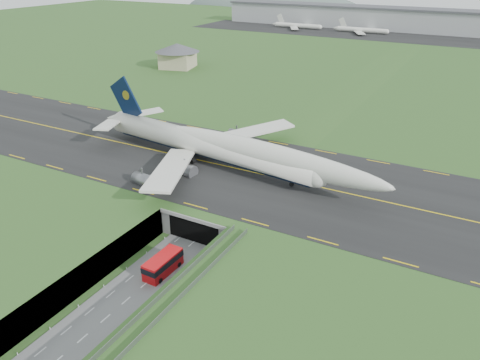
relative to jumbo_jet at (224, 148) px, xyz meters
The scene contains 10 objects.
ground 35.09m from the jumbo_jet, 77.91° to the right, with size 900.00×900.00×0.00m, color #2E5622.
airfield_deck 34.26m from the jumbo_jet, 77.91° to the right, with size 800.00×800.00×6.00m, color gray.
trench_road 42.12m from the jumbo_jet, 80.12° to the right, with size 12.00×75.00×0.20m, color slate.
taxiway 8.56m from the jumbo_jet, ahead, with size 800.00×44.00×0.18m, color black.
tunnel_portal 18.96m from the jumbo_jet, 66.25° to the right, with size 17.00×22.30×6.00m.
guideway 55.01m from the jumbo_jet, 70.82° to the right, with size 3.00×53.00×7.05m.
jumbo_jet is the anchor object (origin of this frame).
shuttle_tram 37.83m from the jumbo_jet, 77.92° to the right, with size 3.49×8.65×3.47m.
service_building 119.01m from the jumbo_jet, 130.97° to the left, with size 25.19×25.19×11.31m.
cargo_terminal 266.95m from the jumbo_jet, 88.54° to the left, with size 320.00×67.00×15.60m.
Camera 1 is at (47.51, -59.24, 53.37)m, focal length 35.00 mm.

